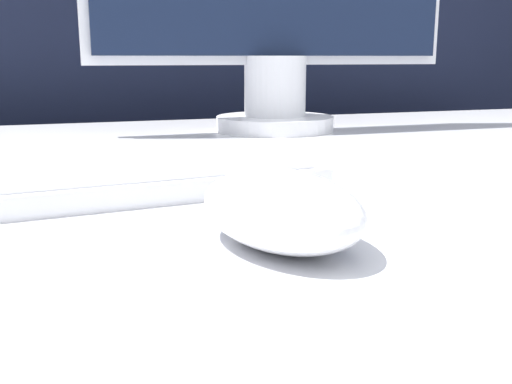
{
  "coord_description": "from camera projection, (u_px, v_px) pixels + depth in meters",
  "views": [
    {
      "loc": [
        -0.11,
        -0.4,
        0.8
      ],
      "look_at": [
        -0.0,
        -0.07,
        0.73
      ],
      "focal_mm": 42.0,
      "sensor_mm": 36.0,
      "label": 1
    }
  ],
  "objects": [
    {
      "name": "partition_panel",
      "position": [
        120.0,
        127.0,
        1.08
      ],
      "size": [
        5.0,
        0.03,
        1.36
      ],
      "color": "black",
      "rests_on": "ground_plane"
    },
    {
      "name": "keyboard",
      "position": [
        52.0,
        180.0,
        0.44
      ],
      "size": [
        0.41,
        0.17,
        0.02
      ],
      "rotation": [
        0.0,
        0.0,
        0.1
      ],
      "color": "white",
      "rests_on": "desk"
    },
    {
      "name": "computer_mouse_near",
      "position": [
        276.0,
        209.0,
        0.32
      ],
      "size": [
        0.1,
        0.13,
        0.04
      ],
      "rotation": [
        0.0,
        0.0,
        0.21
      ],
      "color": "white",
      "rests_on": "desk"
    }
  ]
}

